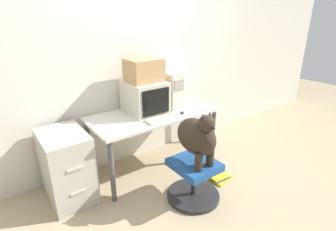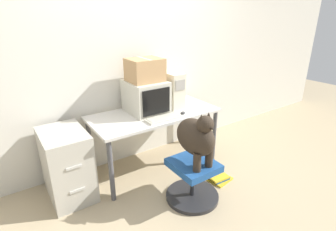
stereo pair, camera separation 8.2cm
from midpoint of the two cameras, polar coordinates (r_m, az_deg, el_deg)
name	(u,v)px [view 1 (the left image)]	position (r m, az deg, el deg)	size (l,w,h in m)	color
ground_plane	(171,179)	(3.11, -0.03, -13.69)	(12.00, 12.00, 0.00)	tan
wall_back	(133,57)	(3.23, -8.33, 12.54)	(8.00, 0.05, 2.60)	silver
desk	(154,119)	(3.06, -3.94, -0.77)	(1.48, 0.70, 0.71)	silver
crt_monitor	(145,97)	(3.01, -5.82, 4.08)	(0.41, 0.46, 0.36)	beige
pc_tower	(168,89)	(3.20, -0.69, 5.80)	(0.17, 0.43, 0.42)	beige
keyboard	(163,118)	(2.83, -1.84, -0.61)	(0.40, 0.15, 0.03)	beige
computer_mouse	(182,113)	(2.98, 2.31, 0.62)	(0.06, 0.04, 0.03)	#333333
office_chair	(194,180)	(2.74, 4.73, -13.81)	(0.54, 0.54, 0.42)	#262628
dog	(198,136)	(2.47, 5.50, -4.54)	(0.27, 0.46, 0.56)	#33281E
filing_cabinet	(67,166)	(2.86, -21.94, -10.24)	(0.41, 0.60, 0.72)	#B7B2A3
cardboard_box	(144,70)	(2.94, -6.09, 9.81)	(0.37, 0.31, 0.25)	tan
book_stack_floor	(219,177)	(3.14, 10.24, -13.04)	(0.28, 0.24, 0.06)	gold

